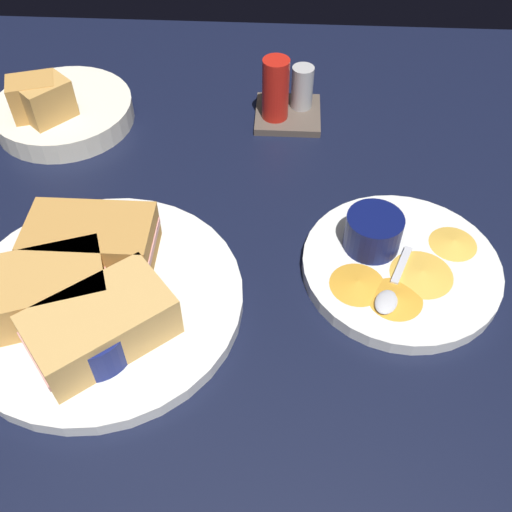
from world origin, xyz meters
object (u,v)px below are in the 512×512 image
at_px(ramekin_dark_sauce, 91,337).
at_px(ramekin_light_gravy, 373,231).
at_px(sandwich_half_far, 39,291).
at_px(bread_basket_rear, 60,110).
at_px(spoon_by_gravy_ramekin, 390,293).
at_px(plate_sandwich_main, 102,300).
at_px(sandwich_half_near, 92,241).
at_px(plate_chips_companion, 401,269).
at_px(condiment_caddy, 286,97).
at_px(spoon_by_dark_ramekin, 96,299).
at_px(sandwich_half_extra, 101,324).

xyz_separation_m(ramekin_dark_sauce, ramekin_light_gravy, (0.27, 0.15, 0.00)).
height_order(sandwich_half_far, bread_basket_rear, bread_basket_rear).
bearing_deg(sandwich_half_far, ramekin_dark_sauce, -37.28).
height_order(spoon_by_gravy_ramekin, bread_basket_rear, bread_basket_rear).
height_order(plate_sandwich_main, sandwich_half_near, sandwich_half_near).
relative_size(ramekin_dark_sauce, plate_chips_companion, 0.35).
distance_m(sandwich_half_far, bread_basket_rear, 0.33).
bearing_deg(condiment_caddy, plate_chips_companion, -64.76).
xyz_separation_m(sandwich_half_far, spoon_by_dark_ramekin, (0.05, 0.01, -0.02)).
height_order(sandwich_half_far, condiment_caddy, condiment_caddy).
distance_m(sandwich_half_far, spoon_by_gravy_ramekin, 0.35).
bearing_deg(condiment_caddy, ramekin_dark_sauce, -112.91).
bearing_deg(plate_chips_companion, spoon_by_gravy_ramekin, -112.27).
bearing_deg(sandwich_half_far, bread_basket_rear, 102.96).
distance_m(ramekin_dark_sauce, condiment_caddy, 0.44).
bearing_deg(plate_sandwich_main, condiment_caddy, 61.94).
height_order(sandwich_half_near, spoon_by_dark_ramekin, sandwich_half_near).
xyz_separation_m(sandwich_half_extra, spoon_by_gravy_ramekin, (0.28, 0.07, -0.02)).
xyz_separation_m(spoon_by_dark_ramekin, bread_basket_rear, (-0.13, 0.32, 0.00)).
bearing_deg(spoon_by_gravy_ramekin, plate_sandwich_main, -176.80).
xyz_separation_m(sandwich_half_extra, condiment_caddy, (0.16, 0.39, -0.01)).
height_order(sandwich_half_near, spoon_by_gravy_ramekin, sandwich_half_near).
xyz_separation_m(plate_sandwich_main, condiment_caddy, (0.18, 0.34, 0.03)).
bearing_deg(plate_chips_companion, sandwich_half_extra, -159.23).
distance_m(sandwich_half_near, bread_basket_rear, 0.28).
bearing_deg(sandwich_half_extra, sandwich_half_near, 107.86).
distance_m(sandwich_half_near, spoon_by_gravy_ramekin, 0.31).
bearing_deg(spoon_by_dark_ramekin, ramekin_dark_sauce, -78.01).
distance_m(plate_sandwich_main, spoon_by_dark_ramekin, 0.01).
distance_m(sandwich_half_near, plate_chips_companion, 0.33).
height_order(plate_sandwich_main, sandwich_half_extra, sandwich_half_extra).
xyz_separation_m(ramekin_dark_sauce, bread_basket_rear, (-0.14, 0.37, -0.01)).
bearing_deg(ramekin_dark_sauce, spoon_by_gravy_ramekin, 15.91).
distance_m(plate_sandwich_main, sandwich_half_extra, 0.06).
distance_m(sandwich_half_near, ramekin_light_gravy, 0.30).
height_order(plate_sandwich_main, bread_basket_rear, bread_basket_rear).
bearing_deg(sandwich_half_near, sandwich_half_far, -117.14).
relative_size(sandwich_half_extra, bread_basket_rear, 0.79).
bearing_deg(spoon_by_gravy_ramekin, plate_chips_companion, 67.73).
height_order(spoon_by_gravy_ramekin, condiment_caddy, condiment_caddy).
height_order(spoon_by_dark_ramekin, ramekin_light_gravy, ramekin_light_gravy).
relative_size(plate_sandwich_main, condiment_caddy, 3.05).
distance_m(plate_sandwich_main, spoon_by_gravy_ramekin, 0.29).
bearing_deg(spoon_by_gravy_ramekin, sandwich_half_extra, -166.04).
bearing_deg(ramekin_light_gravy, spoon_by_gravy_ramekin, -78.35).
distance_m(ramekin_light_gravy, condiment_caddy, 0.27).
xyz_separation_m(plate_sandwich_main, ramekin_dark_sauce, (0.01, -0.06, 0.03)).
relative_size(plate_sandwich_main, sandwich_half_far, 1.95).
relative_size(sandwich_half_extra, spoon_by_gravy_ramekin, 1.53).
bearing_deg(bread_basket_rear, condiment_caddy, 5.62).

